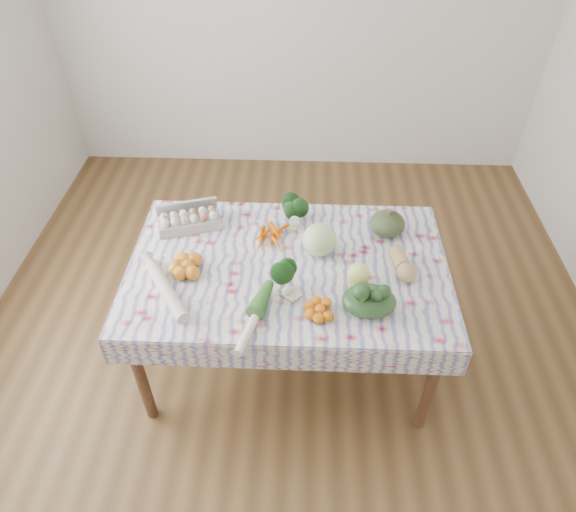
{
  "coord_description": "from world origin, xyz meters",
  "views": [
    {
      "loc": [
        0.08,
        -1.94,
        2.58
      ],
      "look_at": [
        0.0,
        0.0,
        0.82
      ],
      "focal_mm": 32.0,
      "sensor_mm": 36.0,
      "label": 1
    }
  ],
  "objects_px": {
    "egg_carton": "(190,222)",
    "cabbage": "(320,240)",
    "kabocha_squash": "(387,223)",
    "grapefruit": "(359,274)",
    "dining_table": "(288,276)",
    "butternut_squash": "(403,264)"
  },
  "relations": [
    {
      "from": "egg_carton",
      "to": "cabbage",
      "type": "distance_m",
      "value": 0.74
    },
    {
      "from": "egg_carton",
      "to": "kabocha_squash",
      "type": "height_order",
      "value": "kabocha_squash"
    },
    {
      "from": "dining_table",
      "to": "grapefruit",
      "type": "xyz_separation_m",
      "value": [
        0.35,
        -0.12,
        0.14
      ]
    },
    {
      "from": "egg_carton",
      "to": "grapefruit",
      "type": "xyz_separation_m",
      "value": [
        0.91,
        -0.39,
        0.01
      ]
    },
    {
      "from": "dining_table",
      "to": "butternut_squash",
      "type": "xyz_separation_m",
      "value": [
        0.58,
        -0.03,
        0.13
      ]
    },
    {
      "from": "egg_carton",
      "to": "cabbage",
      "type": "bearing_deg",
      "value": -31.23
    },
    {
      "from": "dining_table",
      "to": "kabocha_squash",
      "type": "distance_m",
      "value": 0.62
    },
    {
      "from": "cabbage",
      "to": "grapefruit",
      "type": "bearing_deg",
      "value": -48.27
    },
    {
      "from": "dining_table",
      "to": "grapefruit",
      "type": "height_order",
      "value": "grapefruit"
    },
    {
      "from": "grapefruit",
      "to": "kabocha_squash",
      "type": "bearing_deg",
      "value": 65.49
    },
    {
      "from": "dining_table",
      "to": "kabocha_squash",
      "type": "height_order",
      "value": "kabocha_squash"
    },
    {
      "from": "kabocha_squash",
      "to": "cabbage",
      "type": "xyz_separation_m",
      "value": [
        -0.37,
        -0.18,
        0.03
      ]
    },
    {
      "from": "kabocha_squash",
      "to": "butternut_squash",
      "type": "xyz_separation_m",
      "value": [
        0.05,
        -0.31,
        -0.01
      ]
    },
    {
      "from": "butternut_squash",
      "to": "grapefruit",
      "type": "relative_size",
      "value": 1.94
    },
    {
      "from": "cabbage",
      "to": "butternut_squash",
      "type": "bearing_deg",
      "value": -16.31
    },
    {
      "from": "egg_carton",
      "to": "kabocha_squash",
      "type": "relative_size",
      "value": 1.76
    },
    {
      "from": "kabocha_squash",
      "to": "grapefruit",
      "type": "bearing_deg",
      "value": -114.51
    },
    {
      "from": "cabbage",
      "to": "butternut_squash",
      "type": "height_order",
      "value": "cabbage"
    },
    {
      "from": "dining_table",
      "to": "cabbage",
      "type": "bearing_deg",
      "value": 31.5
    },
    {
      "from": "grapefruit",
      "to": "butternut_squash",
      "type": "bearing_deg",
      "value": 21.52
    },
    {
      "from": "egg_carton",
      "to": "grapefruit",
      "type": "bearing_deg",
      "value": -40.65
    },
    {
      "from": "egg_carton",
      "to": "kabocha_squash",
      "type": "xyz_separation_m",
      "value": [
        1.1,
        0.01,
        0.02
      ]
    }
  ]
}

